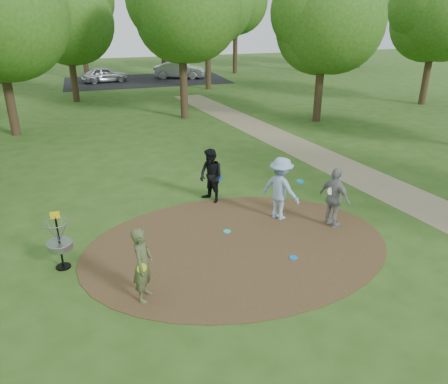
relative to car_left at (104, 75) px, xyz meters
name	(u,v)px	position (x,y,z in m)	size (l,w,h in m)	color
ground	(237,245)	(1.60, -29.96, -0.65)	(100.00, 100.00, 0.00)	#2D5119
dirt_clearing	(237,245)	(1.60, -29.96, -0.64)	(8.40, 8.40, 0.02)	#47301C
footpath	(391,190)	(8.10, -27.96, -0.64)	(2.00, 40.00, 0.01)	#8C7A5B
parking_lot	(147,80)	(3.60, 0.04, -0.64)	(14.00, 8.00, 0.01)	black
player_observer_with_disc	(143,265)	(-1.13, -31.53, 0.22)	(0.65, 0.75, 1.74)	#4E5732
player_throwing_with_disc	(281,189)	(3.39, -28.75, 0.33)	(1.41, 1.45, 1.95)	#8FAFD5
player_walking_with_disc	(211,176)	(1.75, -26.91, 0.25)	(0.99, 1.09, 1.81)	black
player_waiting_with_disc	(335,198)	(4.65, -29.73, 0.26)	(0.75, 1.15, 1.82)	gray
disc_ground_cyan	(227,231)	(1.57, -29.15, -0.62)	(0.22, 0.22, 0.02)	#1ACCD0
disc_ground_blue	(294,258)	(2.76, -31.04, -0.62)	(0.22, 0.22, 0.02)	#0D7BE4
car_left	(104,75)	(0.00, 0.00, 0.00)	(1.53, 3.81, 1.30)	#B2B5BA
car_right	(179,70)	(6.64, 0.29, 0.10)	(1.58, 4.52, 1.49)	#93949A
disc_golf_basket	(58,236)	(-2.90, -29.66, 0.23)	(0.63, 0.63, 1.54)	black
tree_ring	(215,27)	(3.69, -21.04, 4.57)	(37.10, 45.24, 8.91)	#332316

